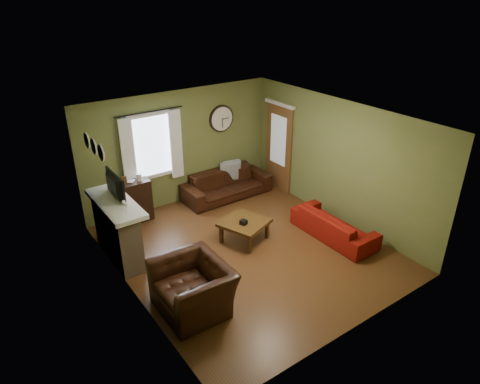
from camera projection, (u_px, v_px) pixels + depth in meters
floor at (248, 249)px, 8.26m from camera, size 4.60×5.20×0.00m
ceiling at (249, 119)px, 7.12m from camera, size 4.60×5.20×0.00m
wall_left at (126, 227)px, 6.50m from camera, size 0.00×5.20×2.60m
wall_right at (337, 161)px, 8.88m from camera, size 0.00×5.20×2.60m
wall_back at (180, 148)px, 9.60m from camera, size 4.60×0.00×2.60m
wall_front at (362, 257)px, 5.78m from camera, size 4.60×0.00×2.60m
fireplace at (118, 232)px, 7.77m from camera, size 0.40×1.40×1.10m
firebox at (129, 241)px, 7.98m from camera, size 0.04×0.60×0.55m
mantel at (115, 203)px, 7.53m from camera, size 0.58×1.60×0.08m
tv at (112, 189)px, 7.56m from camera, size 0.08×0.60×0.35m
tv_screen at (115, 185)px, 7.57m from camera, size 0.02×0.62×0.36m
medallion_left at (101, 153)px, 6.68m from camera, size 0.28×0.28×0.03m
medallion_mid at (94, 146)px, 6.93m from camera, size 0.28×0.28×0.03m
medallion_right at (87, 140)px, 7.19m from camera, size 0.28×0.28×0.03m
window_pane at (151, 146)px, 9.13m from camera, size 1.00×0.02×1.30m
curtain_rod at (149, 112)px, 8.72m from camera, size 0.03×0.03×1.50m
curtain_left at (128, 155)px, 8.79m from camera, size 0.28×0.04×1.55m
curtain_right at (176, 144)px, 9.36m from camera, size 0.28×0.04×1.55m
wall_clock at (222, 119)px, 9.91m from camera, size 0.64×0.06×0.64m
door at (279, 148)px, 10.33m from camera, size 0.05×0.90×2.10m
bookshelf at (133, 202)px, 9.05m from camera, size 0.77×0.33×0.91m
book at (127, 181)px, 8.81m from camera, size 0.29×0.29×0.02m
sofa_brown at (227, 184)px, 10.20m from camera, size 2.15×0.84×0.63m
pillow_left at (229, 171)px, 10.32m from camera, size 0.46×0.29×0.44m
pillow_right at (232, 169)px, 10.43m from camera, size 0.44×0.20×0.43m
sofa_red at (334, 225)px, 8.57m from camera, size 0.72×1.84×0.54m
armchair at (193, 287)px, 6.63m from camera, size 1.06×1.21×0.77m
coffee_table at (244, 231)px, 8.47m from camera, size 1.05×1.05×0.44m
tissue_box at (243, 226)px, 8.28m from camera, size 0.15×0.15×0.09m
wine_glass_a at (126, 208)px, 7.11m from camera, size 0.06×0.06×0.18m
wine_glass_b at (124, 205)px, 7.19m from camera, size 0.06×0.06×0.18m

